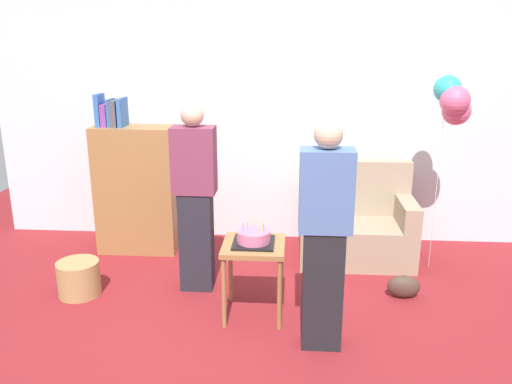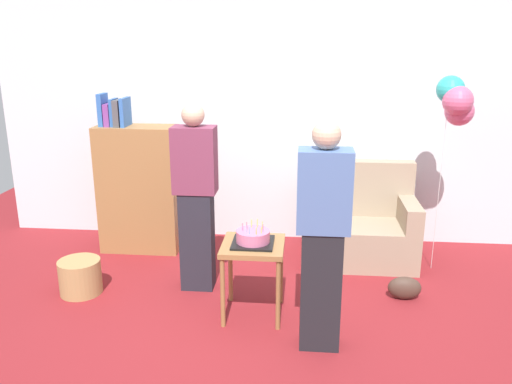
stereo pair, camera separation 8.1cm
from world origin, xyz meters
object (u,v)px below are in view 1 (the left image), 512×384
(person_blowing_candles, at_px, (195,198))
(handbag, at_px, (404,287))
(bookshelf, at_px, (136,187))
(side_table, at_px, (254,255))
(birthday_cake, at_px, (254,238))
(person_holding_cake, at_px, (324,237))
(couch, at_px, (356,226))
(balloon_bunch, at_px, (453,101))
(wicker_basket, at_px, (79,278))

(person_blowing_candles, xyz_separation_m, handbag, (1.79, -0.06, -0.73))
(bookshelf, bearing_deg, handbag, -19.00)
(bookshelf, xyz_separation_m, side_table, (1.30, -1.25, -0.16))
(birthday_cake, xyz_separation_m, person_holding_cake, (0.52, -0.39, 0.18))
(couch, relative_size, balloon_bunch, 0.60)
(handbag, bearing_deg, couch, 111.52)
(person_blowing_candles, relative_size, balloon_bunch, 0.89)
(person_holding_cake, xyz_separation_m, balloon_bunch, (1.18, 1.42, 0.77))
(couch, relative_size, person_blowing_candles, 0.67)
(couch, xyz_separation_m, person_holding_cake, (-0.41, -1.60, 0.49))
(side_table, relative_size, birthday_cake, 1.90)
(person_holding_cake, bearing_deg, balloon_bunch, -105.64)
(bookshelf, bearing_deg, person_holding_cake, -42.14)
(person_holding_cake, height_order, balloon_bunch, balloon_bunch)
(couch, distance_m, wicker_basket, 2.65)
(handbag, xyz_separation_m, balloon_bunch, (0.44, 0.66, 1.50))
(balloon_bunch, bearing_deg, wicker_basket, -165.99)
(handbag, relative_size, balloon_bunch, 0.15)
(wicker_basket, height_order, balloon_bunch, balloon_bunch)
(side_table, distance_m, handbag, 1.37)
(birthday_cake, bearing_deg, couch, 52.46)
(birthday_cake, distance_m, balloon_bunch, 2.20)
(side_table, relative_size, person_holding_cake, 0.37)
(person_blowing_candles, height_order, handbag, person_blowing_candles)
(side_table, height_order, wicker_basket, side_table)
(couch, relative_size, person_holding_cake, 0.67)
(bookshelf, height_order, person_holding_cake, person_holding_cake)
(handbag, bearing_deg, person_blowing_candles, 178.01)
(birthday_cake, bearing_deg, balloon_bunch, 31.28)
(wicker_basket, bearing_deg, birthday_cake, -8.39)
(side_table, bearing_deg, person_blowing_candles, 140.75)
(person_blowing_candles, bearing_deg, bookshelf, 116.72)
(person_blowing_candles, bearing_deg, couch, 11.29)
(couch, distance_m, birthday_cake, 1.55)
(wicker_basket, bearing_deg, person_holding_cake, -16.81)
(balloon_bunch, bearing_deg, handbag, -123.91)
(person_blowing_candles, xyz_separation_m, wicker_basket, (-1.00, -0.21, -0.68))
(side_table, bearing_deg, balloon_bunch, 31.27)
(bookshelf, xyz_separation_m, balloon_bunch, (3.00, -0.22, 0.92))
(person_blowing_candles, xyz_separation_m, balloon_bunch, (2.23, 0.60, 0.77))
(birthday_cake, xyz_separation_m, handbag, (1.25, 0.37, -0.56))
(person_blowing_candles, bearing_deg, wicker_basket, 175.27)
(side_table, distance_m, person_holding_cake, 0.72)
(person_blowing_candles, relative_size, wicker_basket, 4.53)
(couch, relative_size, wicker_basket, 3.06)
(side_table, height_order, handbag, side_table)
(person_holding_cake, relative_size, balloon_bunch, 0.89)
(balloon_bunch, bearing_deg, person_blowing_candles, -165.03)
(couch, xyz_separation_m, bookshelf, (-2.23, 0.05, 0.34))
(couch, bearing_deg, balloon_bunch, -12.76)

